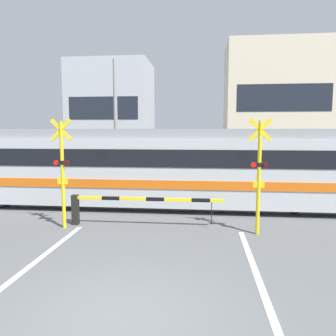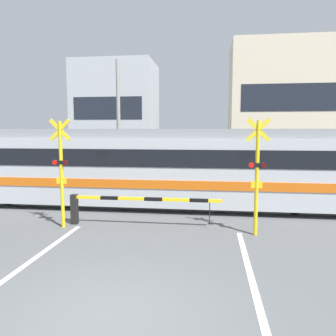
{
  "view_description": "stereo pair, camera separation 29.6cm",
  "coord_description": "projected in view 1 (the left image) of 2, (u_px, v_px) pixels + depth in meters",
  "views": [
    {
      "loc": [
        1.35,
        -4.89,
        3.04
      ],
      "look_at": [
        0.0,
        7.59,
        1.6
      ],
      "focal_mm": 35.0,
      "sensor_mm": 36.0,
      "label": 1
    },
    {
      "loc": [
        1.64,
        -4.85,
        3.04
      ],
      "look_at": [
        0.0,
        7.59,
        1.6
      ],
      "focal_mm": 35.0,
      "sensor_mm": 36.0,
      "label": 2
    }
  ],
  "objects": [
    {
      "name": "crossing_signal_left",
      "position": [
        62.0,
        169.0,
        10.05
      ],
      "size": [
        0.68,
        0.15,
        3.4
      ],
      "color": "yellow",
      "rests_on": "ground_plane"
    },
    {
      "name": "crossing_barrier_far",
      "position": [
        202.0,
        178.0,
        16.19
      ],
      "size": [
        4.86,
        0.2,
        0.97
      ],
      "color": "black",
      "rests_on": "ground_plane"
    },
    {
      "name": "crossing_signal_right",
      "position": [
        259.0,
        171.0,
        9.42
      ],
      "size": [
        0.68,
        0.15,
        3.4
      ],
      "color": "yellow",
      "rests_on": "ground_plane"
    },
    {
      "name": "rail_track_near",
      "position": [
        167.0,
        209.0,
        12.55
      ],
      "size": [
        50.0,
        0.1,
        0.08
      ],
      "color": "gray",
      "rests_on": "ground_plane"
    },
    {
      "name": "building_right_of_street",
      "position": [
        276.0,
        107.0,
        26.13
      ],
      "size": [
        7.98,
        5.05,
        9.82
      ],
      "color": "beige",
      "rests_on": "ground_plane"
    },
    {
      "name": "road_stripe_right",
      "position": [
        271.0,
        314.0,
        5.45
      ],
      "size": [
        0.14,
        8.81,
        0.01
      ],
      "color": "white",
      "rests_on": "ground_plane"
    },
    {
      "name": "commuter_train",
      "position": [
        146.0,
        165.0,
        13.17
      ],
      "size": [
        18.14,
        2.92,
        3.1
      ],
      "color": "#B7BCC1",
      "rests_on": "ground_plane"
    },
    {
      "name": "rail_track_far",
      "position": [
        171.0,
        201.0,
        13.96
      ],
      "size": [
        50.0,
        0.1,
        0.08
      ],
      "color": "gray",
      "rests_on": "ground_plane"
    },
    {
      "name": "building_left_of_street",
      "position": [
        112.0,
        115.0,
        27.62
      ],
      "size": [
        6.47,
        5.05,
        8.66
      ],
      "color": "#B2B7BC",
      "rests_on": "ground_plane"
    },
    {
      "name": "crossing_barrier_near",
      "position": [
        120.0,
        204.0,
        10.41
      ],
      "size": [
        4.86,
        0.2,
        0.97
      ],
      "color": "black",
      "rests_on": "ground_plane"
    },
    {
      "name": "ground_plane",
      "position": [
        118.0,
        318.0,
        5.32
      ],
      "size": [
        160.0,
        160.0,
        0.0
      ],
      "primitive_type": "plane",
      "color": "#56595B"
    },
    {
      "name": "utility_pole_streetside",
      "position": [
        116.0,
        122.0,
        18.87
      ],
      "size": [
        0.22,
        0.22,
        7.05
      ],
      "color": "gray",
      "rests_on": "ground_plane"
    }
  ]
}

